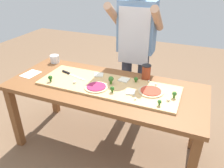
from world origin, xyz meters
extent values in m
plane|color=brown|center=(0.00, 0.00, 0.00)|extent=(8.00, 8.00, 0.00)
cube|color=brown|center=(-0.88, -0.34, 0.36)|extent=(0.07, 0.07, 0.71)
cube|color=brown|center=(-0.88, 0.34, 0.36)|extent=(0.07, 0.07, 0.71)
cube|color=brown|center=(0.88, 0.34, 0.36)|extent=(0.07, 0.07, 0.71)
cube|color=brown|center=(0.00, 0.00, 0.73)|extent=(1.88, 0.79, 0.04)
cube|color=tan|center=(0.03, 0.00, 0.76)|extent=(1.33, 0.45, 0.02)
cube|color=#B7BABF|center=(-0.31, 0.03, 0.77)|extent=(0.21, 0.08, 0.00)
cube|color=black|center=(-0.47, 0.07, 0.78)|extent=(0.11, 0.05, 0.02)
cylinder|color=beige|center=(-0.04, -0.09, 0.77)|extent=(0.21, 0.21, 0.01)
cylinder|color=#9E234C|center=(-0.04, -0.09, 0.78)|extent=(0.18, 0.18, 0.01)
cylinder|color=beige|center=(0.44, 0.02, 0.77)|extent=(0.22, 0.22, 0.01)
cylinder|color=#BC3D28|center=(0.44, 0.02, 0.78)|extent=(0.18, 0.18, 0.01)
cube|color=silver|center=(0.15, 0.14, 0.77)|extent=(0.10, 0.10, 0.01)
cube|color=silver|center=(-0.13, 0.15, 0.77)|extent=(0.12, 0.12, 0.01)
cube|color=silver|center=(0.28, -0.06, 0.77)|extent=(0.09, 0.09, 0.01)
cylinder|color=#3F7220|center=(0.55, -0.16, 0.78)|extent=(0.02, 0.02, 0.02)
sphere|color=#38752D|center=(0.55, -0.16, 0.80)|extent=(0.03, 0.03, 0.03)
cylinder|color=#366618|center=(0.13, -0.11, 0.78)|extent=(0.02, 0.02, 0.02)
sphere|color=#2D6623|center=(0.13, -0.11, 0.80)|extent=(0.04, 0.04, 0.04)
cylinder|color=#3F7220|center=(0.05, 0.03, 0.78)|extent=(0.02, 0.02, 0.03)
sphere|color=#38752D|center=(0.05, 0.03, 0.82)|extent=(0.05, 0.05, 0.05)
cylinder|color=#366618|center=(0.26, 0.15, 0.78)|extent=(0.02, 0.02, 0.02)
sphere|color=#2D6623|center=(0.26, 0.15, 0.80)|extent=(0.04, 0.04, 0.04)
cylinder|color=#2C5915|center=(-0.50, -0.15, 0.78)|extent=(0.02, 0.02, 0.03)
sphere|color=#23561E|center=(-0.50, -0.15, 0.81)|extent=(0.04, 0.04, 0.04)
cylinder|color=#3F7220|center=(0.64, 0.00, 0.78)|extent=(0.02, 0.02, 0.03)
sphere|color=#38752D|center=(0.64, 0.00, 0.81)|extent=(0.04, 0.04, 0.04)
cube|color=silver|center=(0.38, 0.20, 0.78)|extent=(0.02, 0.02, 0.02)
cube|color=silver|center=(0.61, -0.07, 0.78)|extent=(0.03, 0.03, 0.02)
cube|color=silver|center=(0.45, 0.17, 0.78)|extent=(0.02, 0.02, 0.01)
cube|color=white|center=(-0.27, -0.10, 0.78)|extent=(0.03, 0.03, 0.02)
cube|color=white|center=(0.35, -0.15, 0.78)|extent=(0.02, 0.02, 0.02)
cylinder|color=white|center=(-0.77, 0.30, 0.79)|extent=(0.10, 0.10, 0.09)
cylinder|color=white|center=(-0.77, 0.30, 0.78)|extent=(0.09, 0.09, 0.05)
cylinder|color=#99381E|center=(0.33, 0.28, 0.82)|extent=(0.09, 0.09, 0.15)
cylinder|color=black|center=(0.33, 0.28, 0.90)|extent=(0.09, 0.09, 0.01)
cube|color=white|center=(-0.82, -0.06, 0.75)|extent=(0.16, 0.20, 0.00)
cylinder|color=#333847|center=(0.01, 0.64, 0.45)|extent=(0.12, 0.12, 0.90)
cylinder|color=#333847|center=(0.21, 0.64, 0.45)|extent=(0.12, 0.12, 0.90)
cube|color=#6689B2|center=(0.11, 0.64, 1.18)|extent=(0.40, 0.20, 0.55)
cube|color=silver|center=(0.11, 0.53, 1.09)|extent=(0.34, 0.01, 0.60)
cylinder|color=tan|center=(-0.12, 0.54, 1.30)|extent=(0.08, 0.39, 0.31)
cylinder|color=tan|center=(0.34, 0.54, 1.30)|extent=(0.08, 0.39, 0.31)
camera|label=1|loc=(0.77, -1.67, 1.75)|focal=35.37mm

